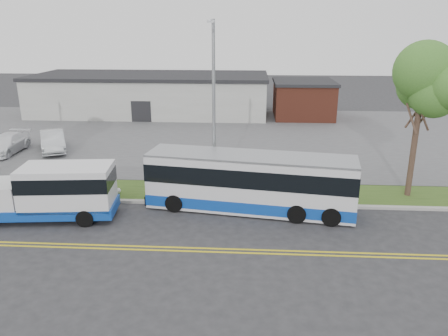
# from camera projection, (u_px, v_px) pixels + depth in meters

# --- Properties ---
(ground) EXTENTS (140.00, 140.00, 0.00)m
(ground) POSITION_uv_depth(u_px,v_px,m) (153.00, 211.00, 22.83)
(ground) COLOR #28282B
(ground) RESTS_ON ground
(lane_line_north) EXTENTS (70.00, 0.12, 0.01)m
(lane_line_north) POSITION_uv_depth(u_px,v_px,m) (134.00, 246.00, 19.17)
(lane_line_north) COLOR gold
(lane_line_north) RESTS_ON ground
(lane_line_south) EXTENTS (70.00, 0.12, 0.01)m
(lane_line_south) POSITION_uv_depth(u_px,v_px,m) (132.00, 249.00, 18.89)
(lane_line_south) COLOR gold
(lane_line_south) RESTS_ON ground
(curb) EXTENTS (80.00, 0.30, 0.15)m
(curb) POSITION_uv_depth(u_px,v_px,m) (157.00, 202.00, 23.86)
(curb) COLOR #9E9B93
(curb) RESTS_ON ground
(verge) EXTENTS (80.00, 3.30, 0.10)m
(verge) POSITION_uv_depth(u_px,v_px,m) (164.00, 191.00, 25.57)
(verge) COLOR #2B4818
(verge) RESTS_ON ground
(parking_lot) EXTENTS (80.00, 25.00, 0.10)m
(parking_lot) POSITION_uv_depth(u_px,v_px,m) (194.00, 135.00, 38.97)
(parking_lot) COLOR #4C4C4F
(parking_lot) RESTS_ON ground
(commercial_building) EXTENTS (25.40, 10.40, 4.35)m
(commercial_building) POSITION_uv_depth(u_px,v_px,m) (152.00, 94.00, 48.17)
(commercial_building) COLOR #9E9E99
(commercial_building) RESTS_ON ground
(brick_wing) EXTENTS (6.30, 7.30, 3.90)m
(brick_wing) POSITION_uv_depth(u_px,v_px,m) (303.00, 99.00, 46.30)
(brick_wing) COLOR brown
(brick_wing) RESTS_ON ground
(tree_east) EXTENTS (5.20, 5.20, 8.33)m
(tree_east) POSITION_uv_depth(u_px,v_px,m) (422.00, 87.00, 22.94)
(tree_east) COLOR #3B2820
(tree_east) RESTS_ON verge
(streetlight_near) EXTENTS (0.35, 1.53, 9.50)m
(streetlight_near) POSITION_uv_depth(u_px,v_px,m) (214.00, 104.00, 23.64)
(streetlight_near) COLOR gray
(streetlight_near) RESTS_ON verge
(shuttle_bus) EXTENTS (7.31, 3.04, 2.73)m
(shuttle_bus) POSITION_uv_depth(u_px,v_px,m) (54.00, 191.00, 21.61)
(shuttle_bus) COLOR #0D3A96
(shuttle_bus) RESTS_ON ground
(transit_bus) EXTENTS (11.01, 4.09, 2.99)m
(transit_bus) POSITION_uv_depth(u_px,v_px,m) (250.00, 182.00, 22.64)
(transit_bus) COLOR silver
(transit_bus) RESTS_ON ground
(pedestrian) EXTENTS (0.81, 0.75, 1.85)m
(pedestrian) POSITION_uv_depth(u_px,v_px,m) (110.00, 179.00, 24.53)
(pedestrian) COLOR black
(pedestrian) RESTS_ON verge
(parked_car_a) EXTENTS (3.60, 5.04, 1.58)m
(parked_car_a) POSITION_uv_depth(u_px,v_px,m) (53.00, 141.00, 33.44)
(parked_car_a) COLOR #B6BABE
(parked_car_a) RESTS_ON parking_lot
(parked_car_b) EXTENTS (2.02, 4.87, 1.41)m
(parked_car_b) POSITION_uv_depth(u_px,v_px,m) (6.00, 144.00, 32.92)
(parked_car_b) COLOR white
(parked_car_b) RESTS_ON parking_lot
(grocery_bag_left) EXTENTS (0.32, 0.32, 0.32)m
(grocery_bag_left) POSITION_uv_depth(u_px,v_px,m) (105.00, 194.00, 24.55)
(grocery_bag_left) COLOR white
(grocery_bag_left) RESTS_ON verge
(grocery_bag_right) EXTENTS (0.32, 0.32, 0.32)m
(grocery_bag_right) POSITION_uv_depth(u_px,v_px,m) (118.00, 191.00, 24.99)
(grocery_bag_right) COLOR white
(grocery_bag_right) RESTS_ON verge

